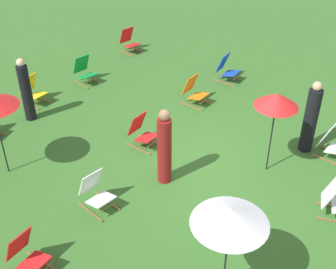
% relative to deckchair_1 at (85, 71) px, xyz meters
% --- Properties ---
extents(ground_plane, '(40.00, 40.00, 0.00)m').
position_rel_deckchair_1_xyz_m(ground_plane, '(-1.82, -5.20, -0.37)').
color(ground_plane, '#386B28').
extents(deckchair_1, '(0.66, 0.86, 0.83)m').
position_rel_deckchair_1_xyz_m(deckchair_1, '(0.00, 0.00, 0.00)').
color(deckchair_1, olive).
rests_on(deckchair_1, ground).
extents(deckchair_2, '(0.56, 0.81, 0.83)m').
position_rel_deckchair_1_xyz_m(deckchair_2, '(-1.88, -3.31, 0.00)').
color(deckchair_2, olive).
rests_on(deckchair_2, ground).
extents(deckchair_5, '(0.65, 0.86, 0.83)m').
position_rel_deckchair_1_xyz_m(deckchair_5, '(-1.94, -7.89, 0.00)').
color(deckchair_5, olive).
rests_on(deckchair_5, ground).
extents(deckchair_6, '(0.50, 0.78, 0.83)m').
position_rel_deckchair_1_xyz_m(deckchair_6, '(2.31, -3.62, 0.00)').
color(deckchair_6, olive).
rests_on(deckchair_6, ground).
extents(deckchair_7, '(0.58, 0.82, 0.83)m').
position_rel_deckchair_1_xyz_m(deckchair_7, '(-0.02, -7.32, 0.00)').
color(deckchair_7, olive).
rests_on(deckchair_7, ground).
extents(deckchair_9, '(0.67, 0.86, 0.83)m').
position_rel_deckchair_1_xyz_m(deckchair_9, '(2.60, 0.17, 0.00)').
color(deckchair_9, olive).
rests_on(deckchair_9, ground).
extents(deckchair_10, '(0.53, 0.80, 0.83)m').
position_rel_deckchair_1_xyz_m(deckchair_10, '(-1.71, 0.43, 0.00)').
color(deckchair_10, olive).
rests_on(deckchair_10, ground).
extents(deckchair_11, '(0.57, 0.82, 0.83)m').
position_rel_deckchair_1_xyz_m(deckchair_11, '(0.56, -3.43, 0.00)').
color(deckchair_11, olive).
rests_on(deckchair_11, ground).
extents(deckchair_12, '(0.50, 0.78, 0.83)m').
position_rel_deckchair_1_xyz_m(deckchair_12, '(-6.03, -3.72, 0.00)').
color(deckchair_12, olive).
rests_on(deckchair_12, ground).
extents(deckchair_13, '(0.64, 0.85, 0.83)m').
position_rel_deckchair_1_xyz_m(deckchair_13, '(-4.16, -3.72, 0.00)').
color(deckchair_13, olive).
rests_on(deckchair_13, ground).
extents(umbrella_0, '(0.92, 0.92, 1.94)m').
position_rel_deckchair_1_xyz_m(umbrella_0, '(-1.24, -6.24, 1.41)').
color(umbrella_0, black).
rests_on(umbrella_0, ground).
extents(umbrella_2, '(1.20, 1.20, 1.76)m').
position_rel_deckchair_1_xyz_m(umbrella_2, '(-4.65, -6.75, 1.25)').
color(umbrella_2, black).
rests_on(umbrella_2, ground).
extents(person_0, '(0.34, 0.34, 1.80)m').
position_rel_deckchair_1_xyz_m(person_0, '(-0.03, -6.76, 0.48)').
color(person_0, black).
rests_on(person_0, ground).
extents(person_1, '(0.38, 0.38, 1.72)m').
position_rel_deckchair_1_xyz_m(person_1, '(-2.38, -0.11, 0.45)').
color(person_1, black).
rests_on(person_1, ground).
extents(person_2, '(0.43, 0.43, 1.77)m').
position_rel_deckchair_1_xyz_m(person_2, '(-2.74, -4.47, 0.48)').
color(person_2, maroon).
rests_on(person_2, ground).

